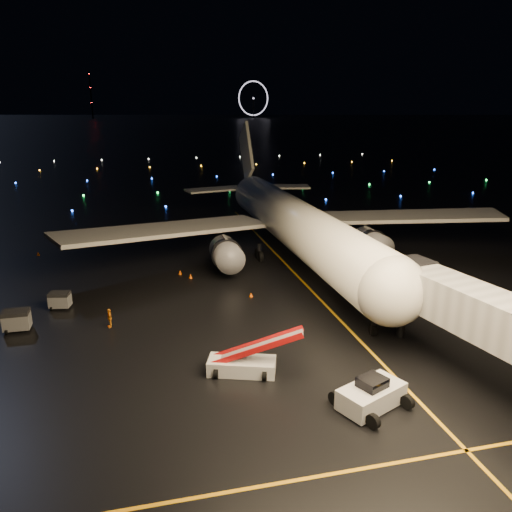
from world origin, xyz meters
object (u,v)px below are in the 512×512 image
Objects in this scene: pushback_tug at (372,392)px; belt_loader at (242,351)px; airliner at (287,193)px; crew_c at (109,318)px; baggage_cart_0 at (17,321)px; baggage_cart_1 at (60,300)px.

belt_loader is (-6.94, 5.85, 0.66)m from pushback_tug.
pushback_tug is (-4.38, -32.88, -6.74)m from airliner.
airliner is at bearing 116.67° from crew_c.
baggage_cart_0 is at bearing -150.88° from airliner.
airliner is 7.97× the size of belt_loader.
belt_loader is at bearing 29.94° from crew_c.
crew_c is 0.80× the size of baggage_cart_0.
pushback_tug is at bearing -34.35° from baggage_cart_1.
belt_loader is 3.33× the size of baggage_cart_0.
belt_loader is at bearing -34.02° from baggage_cart_0.
belt_loader is 20.62m from baggage_cart_1.
baggage_cart_0 is at bearing 165.15° from belt_loader.
airliner reaches higher than baggage_cart_0.
crew_c is 6.99m from baggage_cart_1.
baggage_cart_0 reaches higher than crew_c.
airliner is 33.20× the size of crew_c.
belt_loader reaches higher than baggage_cart_0.
airliner is 12.99× the size of pushback_tug.
crew_c is (-16.21, 15.82, -0.18)m from pushback_tug.
crew_c is 0.91× the size of baggage_cart_1.
belt_loader is 4.16× the size of crew_c.
crew_c is at bearing 151.50° from belt_loader.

